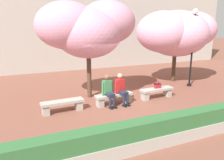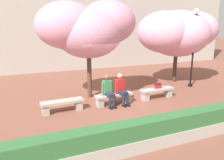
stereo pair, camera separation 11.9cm
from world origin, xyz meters
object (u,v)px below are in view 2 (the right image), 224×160
at_px(person_seated_left, 108,89).
at_px(lamp_post_with_banner, 194,41).
at_px(cherry_tree_secondary, 178,32).
at_px(stone_bench_west_end, 62,104).
at_px(person_seated_right, 121,88).
at_px(stone_bench_near_west, 114,97).
at_px(stone_bench_center, 157,92).
at_px(cherry_tree_main, 87,28).
at_px(handbag, 158,85).

xyz_separation_m(person_seated_left, lamp_post_with_banner, (5.24, 1.06, 1.73)).
xyz_separation_m(cherry_tree_secondary, lamp_post_with_banner, (0.15, -1.16, -0.42)).
bearing_deg(lamp_post_with_banner, stone_bench_west_end, -171.89).
distance_m(person_seated_left, person_seated_right, 0.58).
distance_m(stone_bench_near_west, lamp_post_with_banner, 5.50).
height_order(stone_bench_center, person_seated_left, person_seated_left).
bearing_deg(cherry_tree_main, stone_bench_near_west, -63.80).
distance_m(person_seated_right, handbag, 1.87).
height_order(stone_bench_near_west, lamp_post_with_banner, lamp_post_with_banner).
bearing_deg(person_seated_right, stone_bench_west_end, 178.77).
xyz_separation_m(person_seated_left, handbag, (2.45, 0.08, -0.12)).
xyz_separation_m(cherry_tree_main, lamp_post_with_banner, (5.63, -0.35, -0.67)).
height_order(stone_bench_center, handbag, handbag).
height_order(stone_bench_near_west, cherry_tree_secondary, cherry_tree_secondary).
relative_size(stone_bench_west_end, person_seated_left, 1.25).
height_order(stone_bench_center, lamp_post_with_banner, lamp_post_with_banner).
distance_m(person_seated_right, cherry_tree_main, 2.94).
xyz_separation_m(stone_bench_near_west, cherry_tree_secondary, (4.82, 2.17, 2.55)).
xyz_separation_m(person_seated_right, handbag, (1.87, 0.08, -0.12)).
bearing_deg(lamp_post_with_banner, cherry_tree_main, 176.48).
xyz_separation_m(stone_bench_center, person_seated_right, (-1.82, -0.05, 0.40)).
distance_m(stone_bench_near_west, cherry_tree_secondary, 5.87).
xyz_separation_m(stone_bench_west_end, stone_bench_center, (4.25, 0.00, 0.00)).
distance_m(stone_bench_west_end, lamp_post_with_banner, 7.47).
bearing_deg(cherry_tree_main, cherry_tree_secondary, 8.45).
height_order(stone_bench_near_west, cherry_tree_main, cherry_tree_main).
distance_m(stone_bench_west_end, handbag, 4.30).
height_order(person_seated_right, handbag, person_seated_right).
bearing_deg(stone_bench_west_end, person_seated_left, -1.64).
bearing_deg(handbag, stone_bench_west_end, -179.61).
relative_size(person_seated_right, cherry_tree_main, 0.30).
bearing_deg(stone_bench_near_west, person_seated_left, -169.25).
height_order(cherry_tree_secondary, lamp_post_with_banner, cherry_tree_secondary).
bearing_deg(stone_bench_center, stone_bench_near_west, 180.00).
bearing_deg(stone_bench_center, person_seated_left, -178.74).
distance_m(stone_bench_west_end, stone_bench_near_west, 2.12).
bearing_deg(stone_bench_center, handbag, 31.51).
height_order(stone_bench_near_west, person_seated_right, person_seated_right).
bearing_deg(stone_bench_near_west, handbag, 0.77).
xyz_separation_m(stone_bench_near_west, person_seated_right, (0.30, -0.05, 0.40)).
distance_m(stone_bench_west_end, person_seated_left, 1.89).
relative_size(stone_bench_west_end, cherry_tree_secondary, 0.32).
distance_m(cherry_tree_secondary, lamp_post_with_banner, 1.24).
relative_size(cherry_tree_secondary, lamp_post_with_banner, 1.23).
bearing_deg(handbag, person_seated_right, -177.51).
bearing_deg(person_seated_left, lamp_post_with_banner, 11.45).
bearing_deg(stone_bench_west_end, stone_bench_near_west, 0.00).
height_order(handbag, lamp_post_with_banner, lamp_post_with_banner).
distance_m(stone_bench_west_end, cherry_tree_main, 3.43).
xyz_separation_m(person_seated_right, cherry_tree_main, (-0.97, 1.41, 2.40)).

